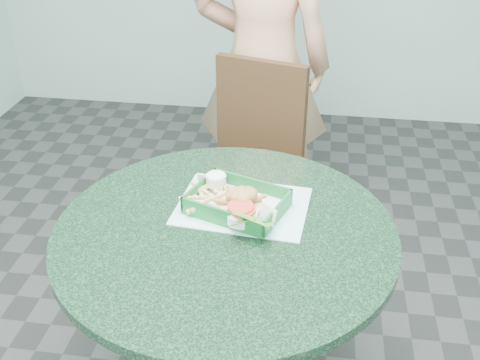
# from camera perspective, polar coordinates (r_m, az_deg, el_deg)

# --- Properties ---
(cafe_table) EXTENTS (0.95, 0.95, 0.75)m
(cafe_table) POSITION_cam_1_polar(r_m,az_deg,el_deg) (1.67, -1.45, -10.12)
(cafe_table) COLOR black
(cafe_table) RESTS_ON floor
(dining_chair) EXTENTS (0.40, 0.40, 0.93)m
(dining_chair) POSITION_cam_1_polar(r_m,az_deg,el_deg) (2.38, 1.77, 2.24)
(dining_chair) COLOR #3F2211
(dining_chair) RESTS_ON floor
(diner_person) EXTENTS (0.70, 0.48, 1.86)m
(diner_person) POSITION_cam_1_polar(r_m,az_deg,el_deg) (2.50, 2.32, 13.65)
(diner_person) COLOR tan
(diner_person) RESTS_ON floor
(placemat) EXTENTS (0.40, 0.31, 0.00)m
(placemat) POSITION_cam_1_polar(r_m,az_deg,el_deg) (1.65, 0.26, -3.22)
(placemat) COLOR #9DDEDC
(placemat) RESTS_ON cafe_table
(food_basket) EXTENTS (0.26, 0.19, 0.05)m
(food_basket) POSITION_cam_1_polar(r_m,az_deg,el_deg) (1.63, -0.28, -3.13)
(food_basket) COLOR #136728
(food_basket) RESTS_ON placemat
(crab_sandwich) EXTENTS (0.13, 0.13, 0.07)m
(crab_sandwich) POSITION_cam_1_polar(r_m,az_deg,el_deg) (1.59, 0.35, -2.52)
(crab_sandwich) COLOR tan
(crab_sandwich) RESTS_ON food_basket
(fries_pile) EXTENTS (0.13, 0.14, 0.05)m
(fries_pile) POSITION_cam_1_polar(r_m,az_deg,el_deg) (1.62, -3.60, -2.35)
(fries_pile) COLOR #D3BB76
(fries_pile) RESTS_ON food_basket
(sauce_ramekin) EXTENTS (0.06, 0.06, 0.03)m
(sauce_ramekin) POSITION_cam_1_polar(r_m,az_deg,el_deg) (1.66, -3.35, -0.98)
(sauce_ramekin) COLOR silver
(sauce_ramekin) RESTS_ON food_basket
(garnish_cup) EXTENTS (0.13, 0.12, 0.05)m
(garnish_cup) POSITION_cam_1_polar(r_m,az_deg,el_deg) (1.55, 1.35, -3.98)
(garnish_cup) COLOR white
(garnish_cup) RESTS_ON food_basket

